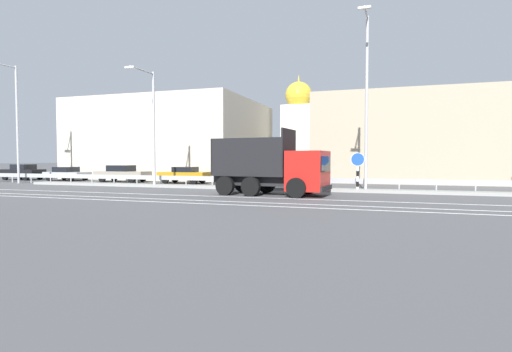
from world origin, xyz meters
TOP-DOWN VIEW (x-y plane):
  - ground_plane at (0.00, 0.00)m, footprint 320.00×320.00m
  - lane_strip_0 at (2.39, -2.77)m, footprint 64.85×0.16m
  - lane_strip_1 at (2.39, -4.96)m, footprint 64.85×0.16m
  - lane_strip_2 at (2.39, -6.16)m, footprint 64.85×0.16m
  - median_island at (0.00, 2.49)m, footprint 35.67×1.10m
  - median_guardrail at (-0.00, 3.42)m, footprint 64.85×0.09m
  - dump_truck at (3.17, -1.03)m, footprint 6.57×3.06m
  - median_road_sign at (6.93, 2.49)m, footprint 0.82×0.16m
  - street_lamp_0 at (-20.16, 2.44)m, footprint 0.72×2.47m
  - street_lamp_1 at (-7.18, 2.17)m, footprint 0.70×2.79m
  - street_lamp_2 at (7.39, 2.45)m, footprint 0.71×2.26m
  - parked_car_0 at (-24.50, 6.85)m, footprint 4.02×1.94m
  - parked_car_1 at (-19.59, 7.24)m, footprint 4.01×2.01m
  - parked_car_2 at (-13.30, 6.98)m, footprint 4.77×2.01m
  - parked_car_3 at (-7.22, 6.91)m, footprint 4.13×1.98m
  - parked_car_4 at (-1.12, 7.15)m, footprint 4.75×2.05m
  - background_building_0 at (-13.72, 16.89)m, footprint 17.96×15.27m
  - background_building_1 at (13.47, 18.52)m, footprint 22.11×15.57m
  - church_tower at (-1.69, 25.35)m, footprint 3.60×3.60m

SIDE VIEW (x-z plane):
  - ground_plane at x=0.00m, z-range 0.00..0.00m
  - lane_strip_0 at x=2.39m, z-range 0.00..0.01m
  - lane_strip_1 at x=2.39m, z-range 0.00..0.01m
  - lane_strip_2 at x=2.39m, z-range 0.00..0.01m
  - median_island at x=0.00m, z-range 0.00..0.18m
  - median_guardrail at x=0.00m, z-range 0.18..0.96m
  - parked_car_1 at x=-19.59m, z-range 0.02..1.29m
  - parked_car_3 at x=-7.22m, z-range 0.02..1.38m
  - parked_car_2 at x=-13.30m, z-range 0.01..1.46m
  - parked_car_0 at x=-24.50m, z-range 0.01..1.50m
  - parked_car_4 at x=-1.12m, z-range -0.01..1.65m
  - dump_truck at x=3.17m, z-range -0.54..3.10m
  - median_road_sign at x=6.93m, z-range 0.10..2.49m
  - background_building_1 at x=13.47m, z-range 0.00..7.58m
  - background_building_0 at x=-13.72m, z-range 0.00..8.08m
  - street_lamp_1 at x=-7.18m, z-range 0.54..8.69m
  - street_lamp_0 at x=-20.16m, z-range 0.52..10.08m
  - church_tower at x=-1.69m, z-range -0.58..11.61m
  - street_lamp_2 at x=7.39m, z-range 0.50..10.98m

